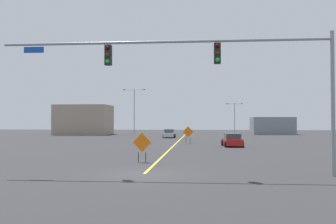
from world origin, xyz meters
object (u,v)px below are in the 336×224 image
Objects in this scene: street_lamp_near_right at (134,107)px; construction_sign_left_lane at (188,133)px; car_red_distant at (232,140)px; street_lamp_far_right at (235,115)px; car_silver_mid at (169,134)px; construction_sign_right_lane at (142,144)px; traffic_signal_assembly at (212,65)px.

construction_sign_left_lane is (12.56, -31.97, -4.43)m from street_lamp_near_right.
construction_sign_left_lane is 0.52× the size of car_red_distant.
construction_sign_left_lane is at bearing -102.82° from street_lamp_far_right.
car_red_distant is 0.92× the size of car_silver_mid.
construction_sign_right_lane is at bearing -115.25° from car_red_distant.
traffic_signal_assembly is at bearing -97.98° from car_red_distant.
street_lamp_far_right is (22.67, 12.50, -1.38)m from street_lamp_near_right.
street_lamp_far_right is at bearing 64.33° from car_silver_mid.
car_silver_mid is (-3.62, 15.88, -0.67)m from construction_sign_left_lane.
car_silver_mid is (-13.74, -28.58, -3.72)m from street_lamp_far_right.
traffic_signal_assembly is 4.21× the size of car_red_distant.
traffic_signal_assembly is 2.36× the size of street_lamp_far_right.
street_lamp_far_right is 3.44× the size of construction_sign_left_lane.
car_silver_mid is at bearing -60.96° from street_lamp_near_right.
street_lamp_near_right is at bearing 111.44° from construction_sign_left_lane.
street_lamp_far_right is 45.70m from construction_sign_left_lane.
street_lamp_far_right reaches higher than car_silver_mid.
traffic_signal_assembly reaches higher than construction_sign_right_lane.
street_lamp_far_right is at bearing 77.18° from construction_sign_left_lane.
street_lamp_far_right is 49.67m from car_red_distant.
street_lamp_near_right is 2.22× the size of car_silver_mid.
street_lamp_near_right is (-14.55, 57.65, 0.16)m from traffic_signal_assembly.
car_silver_mid is (-1.17, 36.31, -0.57)m from construction_sign_right_lane.
street_lamp_far_right reaches higher than construction_sign_right_lane.
construction_sign_right_lane is 36.33m from car_silver_mid.
car_silver_mid is (8.93, -16.09, -5.11)m from street_lamp_near_right.
street_lamp_near_right is 19.10m from car_silver_mid.
street_lamp_near_right is at bearing 100.91° from construction_sign_right_lane.
car_silver_mid is at bearing -115.67° from street_lamp_far_right.
traffic_signal_assembly is 8.16m from construction_sign_right_lane.
street_lamp_near_right reaches higher than construction_sign_right_lane.
street_lamp_near_right is at bearing -151.14° from street_lamp_far_right.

